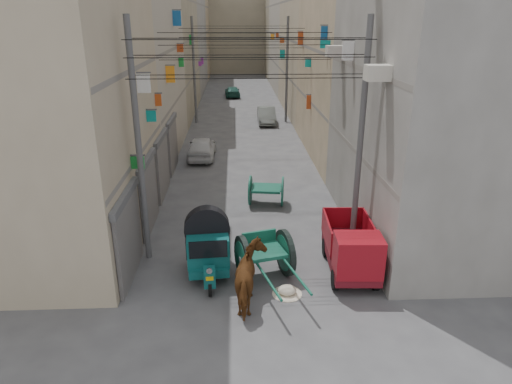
{
  "coord_description": "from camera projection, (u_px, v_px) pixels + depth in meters",
  "views": [
    {
      "loc": [
        -0.48,
        -8.35,
        7.89
      ],
      "look_at": [
        0.2,
        6.5,
        2.19
      ],
      "focal_mm": 32.0,
      "sensor_mm": 36.0,
      "label": 1
    }
  ],
  "objects": [
    {
      "name": "distant_car_grey",
      "position": [
        266.0,
        115.0,
        36.15
      ],
      "size": [
        1.34,
        3.83,
        1.26
      ],
      "primitive_type": "imported",
      "rotation": [
        0.0,
        0.0,
        -0.0
      ],
      "color": "#595E5A",
      "rests_on": "ground"
    },
    {
      "name": "second_cart",
      "position": [
        266.0,
        190.0,
        20.3
      ],
      "size": [
        1.69,
        1.54,
        1.34
      ],
      "rotation": [
        0.0,
        0.0,
        -0.14
      ],
      "color": "#12503C",
      "rests_on": "ground"
    },
    {
      "name": "ground",
      "position": [
        260.0,
        379.0,
        10.63
      ],
      "size": [
        140.0,
        140.0,
        0.0
      ],
      "primitive_type": "plane",
      "color": "#414043",
      "rests_on": "ground"
    },
    {
      "name": "signboards",
      "position": [
        242.0,
        91.0,
        29.6
      ],
      "size": [
        8.22,
        40.52,
        5.67
      ],
      "color": "#C64A17",
      "rests_on": "ground"
    },
    {
      "name": "auto_rickshaw",
      "position": [
        208.0,
        245.0,
        14.68
      ],
      "size": [
        1.6,
        2.6,
        1.79
      ],
      "rotation": [
        0.0,
        0.0,
        0.08
      ],
      "color": "black",
      "rests_on": "ground"
    },
    {
      "name": "building_row_left",
      "position": [
        148.0,
        35.0,
        39.81
      ],
      "size": [
        8.0,
        62.0,
        14.0
      ],
      "color": "tan",
      "rests_on": "ground"
    },
    {
      "name": "distant_car_white",
      "position": [
        202.0,
        147.0,
        27.16
      ],
      "size": [
        1.6,
        3.85,
        1.3
      ],
      "primitive_type": "imported",
      "rotation": [
        0.0,
        0.0,
        3.13
      ],
      "color": "silver",
      "rests_on": "ground"
    },
    {
      "name": "shutters_left",
      "position": [
        156.0,
        177.0,
        19.61
      ],
      "size": [
        0.18,
        14.4,
        2.88
      ],
      "color": "#48474C",
      "rests_on": "ground"
    },
    {
      "name": "ac_units",
      "position": [
        357.0,
        32.0,
        15.28
      ],
      "size": [
        0.7,
        6.55,
        3.35
      ],
      "color": "beige",
      "rests_on": "ground"
    },
    {
      "name": "overhead_cables",
      "position": [
        244.0,
        43.0,
        21.64
      ],
      "size": [
        7.4,
        22.52,
        1.12
      ],
      "color": "black",
      "rests_on": "ground"
    },
    {
      "name": "tonga_cart",
      "position": [
        265.0,
        255.0,
        14.55
      ],
      "size": [
        2.14,
        3.61,
        1.53
      ],
      "rotation": [
        0.0,
        0.0,
        0.27
      ],
      "color": "black",
      "rests_on": "ground"
    },
    {
      "name": "distant_car_green",
      "position": [
        232.0,
        92.0,
        48.39
      ],
      "size": [
        1.68,
        3.74,
        1.06
      ],
      "primitive_type": "imported",
      "rotation": [
        0.0,
        0.0,
        3.19
      ],
      "color": "#1A4E42",
      "rests_on": "ground"
    },
    {
      "name": "building_row_right",
      "position": [
        329.0,
        35.0,
        40.5
      ],
      "size": [
        8.0,
        62.0,
        14.0
      ],
      "color": "gray",
      "rests_on": "ground"
    },
    {
      "name": "utility_poles",
      "position": [
        244.0,
        93.0,
        25.06
      ],
      "size": [
        7.4,
        22.2,
        8.0
      ],
      "color": "#4F4F51",
      "rests_on": "ground"
    },
    {
      "name": "horse",
      "position": [
        252.0,
        278.0,
        13.11
      ],
      "size": [
        1.04,
        2.12,
        1.76
      ],
      "primitive_type": "imported",
      "rotation": [
        0.0,
        0.0,
        3.1
      ],
      "color": "brown",
      "rests_on": "ground"
    },
    {
      "name": "mini_truck",
      "position": [
        352.0,
        253.0,
        14.51
      ],
      "size": [
        1.6,
        3.3,
        1.82
      ],
      "rotation": [
        0.0,
        0.0,
        -0.05
      ],
      "color": "black",
      "rests_on": "ground"
    },
    {
      "name": "end_cap_building",
      "position": [
        237.0,
        27.0,
        69.87
      ],
      "size": [
        22.0,
        10.0,
        13.0
      ],
      "primitive_type": "cube",
      "color": "gray",
      "rests_on": "ground"
    },
    {
      "name": "feed_sack",
      "position": [
        287.0,
        290.0,
        13.86
      ],
      "size": [
        0.57,
        0.45,
        0.28
      ],
      "primitive_type": "ellipsoid",
      "color": "beige",
      "rests_on": "ground"
    }
  ]
}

